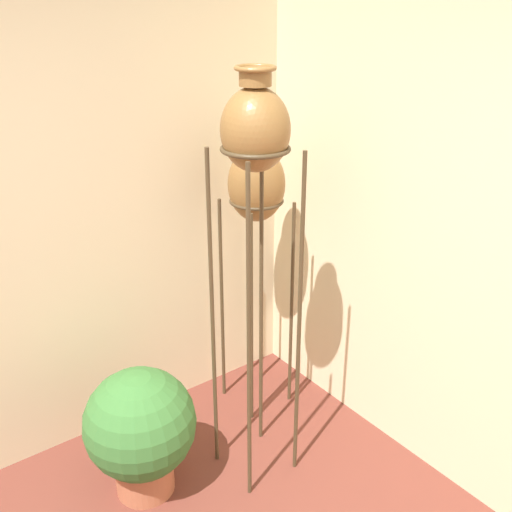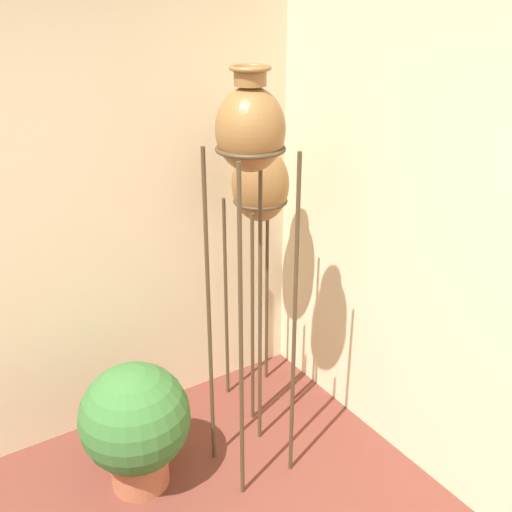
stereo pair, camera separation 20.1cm
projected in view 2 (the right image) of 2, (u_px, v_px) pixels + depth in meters
The scene contains 3 objects.
vase_stand_tall at pixel (250, 144), 2.52m from camera, with size 0.32×0.32×2.05m.
vase_stand_medium at pixel (260, 189), 3.20m from camera, with size 0.31×0.31×1.66m.
potted_plant at pixel (135, 423), 2.94m from camera, with size 0.55×0.55×0.68m.
Camera 2 is at (-0.10, -0.92, 2.32)m, focal length 42.00 mm.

